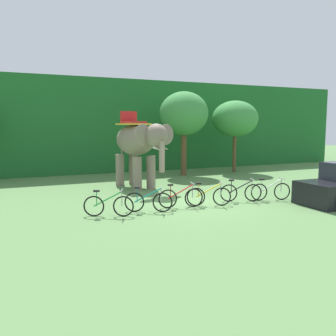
{
  "coord_description": "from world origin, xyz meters",
  "views": [
    {
      "loc": [
        -6.55,
        -12.61,
        3.04
      ],
      "look_at": [
        -0.58,
        1.0,
        1.3
      ],
      "focal_mm": 38.47,
      "sensor_mm": 36.0,
      "label": 1
    }
  ],
  "objects_px": {
    "bike_black": "(241,192)",
    "bike_white": "(271,191)",
    "tree_right": "(184,114)",
    "bike_green": "(108,205)",
    "tree_center": "(235,119)",
    "elephant": "(138,143)",
    "bike_teal": "(148,201)",
    "bike_red": "(181,197)",
    "bike_yellow": "(209,196)"
  },
  "relations": [
    {
      "from": "bike_teal",
      "to": "bike_black",
      "type": "height_order",
      "value": "same"
    },
    {
      "from": "tree_right",
      "to": "elephant",
      "type": "bearing_deg",
      "value": -142.0
    },
    {
      "from": "tree_right",
      "to": "bike_yellow",
      "type": "height_order",
      "value": "tree_right"
    },
    {
      "from": "bike_red",
      "to": "bike_yellow",
      "type": "distance_m",
      "value": 1.12
    },
    {
      "from": "bike_red",
      "to": "bike_yellow",
      "type": "xyz_separation_m",
      "value": [
        1.11,
        -0.17,
        0.0
      ]
    },
    {
      "from": "bike_green",
      "to": "bike_white",
      "type": "height_order",
      "value": "same"
    },
    {
      "from": "tree_center",
      "to": "bike_black",
      "type": "xyz_separation_m",
      "value": [
        -5.02,
        -7.92,
        -3.11
      ]
    },
    {
      "from": "elephant",
      "to": "bike_red",
      "type": "height_order",
      "value": "elephant"
    },
    {
      "from": "elephant",
      "to": "tree_center",
      "type": "bearing_deg",
      "value": 22.22
    },
    {
      "from": "bike_white",
      "to": "bike_teal",
      "type": "bearing_deg",
      "value": 178.92
    },
    {
      "from": "bike_teal",
      "to": "bike_red",
      "type": "bearing_deg",
      "value": 7.23
    },
    {
      "from": "tree_right",
      "to": "bike_white",
      "type": "height_order",
      "value": "tree_right"
    },
    {
      "from": "elephant",
      "to": "bike_teal",
      "type": "distance_m",
      "value": 5.42
    },
    {
      "from": "tree_center",
      "to": "elephant",
      "type": "distance_m",
      "value": 8.47
    },
    {
      "from": "bike_yellow",
      "to": "bike_black",
      "type": "xyz_separation_m",
      "value": [
        1.59,
        0.18,
        0.0
      ]
    },
    {
      "from": "bike_teal",
      "to": "bike_black",
      "type": "bearing_deg",
      "value": 2.57
    },
    {
      "from": "bike_black",
      "to": "bike_green",
      "type": "bearing_deg",
      "value": -177.54
    },
    {
      "from": "bike_black",
      "to": "bike_white",
      "type": "relative_size",
      "value": 0.98
    },
    {
      "from": "tree_right",
      "to": "bike_red",
      "type": "distance_m",
      "value": 9.49
    },
    {
      "from": "bike_green",
      "to": "bike_black",
      "type": "bearing_deg",
      "value": 2.46
    },
    {
      "from": "elephant",
      "to": "bike_white",
      "type": "xyz_separation_m",
      "value": [
        3.99,
        -5.03,
        -1.82
      ]
    },
    {
      "from": "tree_right",
      "to": "bike_black",
      "type": "height_order",
      "value": "tree_right"
    },
    {
      "from": "tree_center",
      "to": "bike_white",
      "type": "relative_size",
      "value": 2.8
    },
    {
      "from": "tree_right",
      "to": "bike_black",
      "type": "distance_m",
      "value": 8.7
    },
    {
      "from": "elephant",
      "to": "bike_black",
      "type": "height_order",
      "value": "elephant"
    },
    {
      "from": "bike_yellow",
      "to": "bike_green",
      "type": "bearing_deg",
      "value": -179.11
    },
    {
      "from": "bike_red",
      "to": "bike_white",
      "type": "relative_size",
      "value": 1.01
    },
    {
      "from": "tree_center",
      "to": "bike_black",
      "type": "distance_m",
      "value": 9.88
    },
    {
      "from": "tree_center",
      "to": "bike_black",
      "type": "bearing_deg",
      "value": -122.39
    },
    {
      "from": "bike_green",
      "to": "bike_yellow",
      "type": "distance_m",
      "value": 3.92
    },
    {
      "from": "bike_black",
      "to": "bike_white",
      "type": "height_order",
      "value": "same"
    },
    {
      "from": "bike_teal",
      "to": "bike_black",
      "type": "distance_m",
      "value": 4.06
    },
    {
      "from": "tree_right",
      "to": "bike_green",
      "type": "bearing_deg",
      "value": -129.95
    },
    {
      "from": "tree_right",
      "to": "tree_center",
      "type": "bearing_deg",
      "value": 0.14
    },
    {
      "from": "bike_red",
      "to": "bike_black",
      "type": "relative_size",
      "value": 1.03
    },
    {
      "from": "bike_yellow",
      "to": "elephant",
      "type": "bearing_deg",
      "value": 102.99
    },
    {
      "from": "bike_green",
      "to": "bike_black",
      "type": "height_order",
      "value": "same"
    },
    {
      "from": "tree_center",
      "to": "bike_teal",
      "type": "xyz_separation_m",
      "value": [
        -9.08,
        -8.1,
        -3.11
      ]
    },
    {
      "from": "bike_green",
      "to": "bike_red",
      "type": "height_order",
      "value": "same"
    },
    {
      "from": "bike_red",
      "to": "elephant",
      "type": "bearing_deg",
      "value": 90.36
    },
    {
      "from": "tree_center",
      "to": "elephant",
      "type": "bearing_deg",
      "value": -157.78
    },
    {
      "from": "bike_teal",
      "to": "bike_white",
      "type": "height_order",
      "value": "same"
    },
    {
      "from": "elephant",
      "to": "bike_teal",
      "type": "xyz_separation_m",
      "value": [
        -1.33,
        -4.93,
        -1.82
      ]
    },
    {
      "from": "tree_right",
      "to": "bike_yellow",
      "type": "relative_size",
      "value": 3.16
    },
    {
      "from": "tree_right",
      "to": "bike_red",
      "type": "bearing_deg",
      "value": -116.85
    },
    {
      "from": "bike_teal",
      "to": "bike_yellow",
      "type": "bearing_deg",
      "value": 0.13
    },
    {
      "from": "bike_black",
      "to": "tree_right",
      "type": "bearing_deg",
      "value": 80.57
    },
    {
      "from": "bike_black",
      "to": "bike_white",
      "type": "xyz_separation_m",
      "value": [
        1.27,
        -0.28,
        0.0
      ]
    },
    {
      "from": "elephant",
      "to": "bike_black",
      "type": "distance_m",
      "value": 5.77
    },
    {
      "from": "tree_right",
      "to": "elephant",
      "type": "height_order",
      "value": "tree_right"
    }
  ]
}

